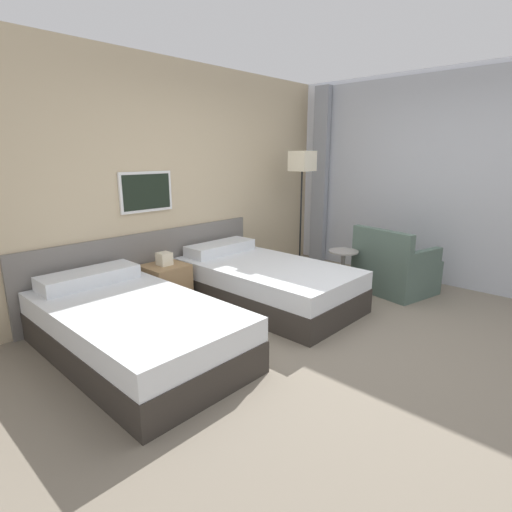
% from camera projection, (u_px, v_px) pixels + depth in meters
% --- Properties ---
extents(ground_plane, '(16.00, 16.00, 0.00)m').
position_uv_depth(ground_plane, '(348.00, 340.00, 3.67)').
color(ground_plane, slate).
extents(wall_headboard, '(10.00, 0.10, 2.70)m').
position_uv_depth(wall_headboard, '(187.00, 185.00, 4.83)').
color(wall_headboard, '#C6B28E').
rests_on(wall_headboard, ground_plane).
extents(wall_window, '(0.21, 4.74, 2.70)m').
position_uv_depth(wall_window, '(453.00, 181.00, 4.99)').
color(wall_window, white).
rests_on(wall_window, ground_plane).
extents(bed_near_door, '(1.13, 2.02, 0.59)m').
position_uv_depth(bed_near_door, '(133.00, 328.00, 3.37)').
color(bed_near_door, '#332D28').
rests_on(bed_near_door, ground_plane).
extents(bed_near_window, '(1.13, 2.02, 0.59)m').
position_uv_depth(bed_near_window, '(265.00, 282.00, 4.56)').
color(bed_near_window, '#332D28').
rests_on(bed_near_window, ground_plane).
extents(nightstand, '(0.44, 0.43, 0.62)m').
position_uv_depth(nightstand, '(166.00, 285.00, 4.45)').
color(nightstand, '#9E7A51').
rests_on(nightstand, ground_plane).
extents(floor_lamp, '(0.28, 0.28, 1.71)m').
position_uv_depth(floor_lamp, '(302.00, 168.00, 5.47)').
color(floor_lamp, black).
rests_on(floor_lamp, ground_plane).
extents(side_table, '(0.36, 0.36, 0.51)m').
position_uv_depth(side_table, '(343.00, 263.00, 4.94)').
color(side_table, gray).
rests_on(side_table, ground_plane).
extents(armchair, '(0.87, 0.95, 0.81)m').
position_uv_depth(armchair, '(394.00, 270.00, 4.93)').
color(armchair, '#4C6056').
rests_on(armchair, ground_plane).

